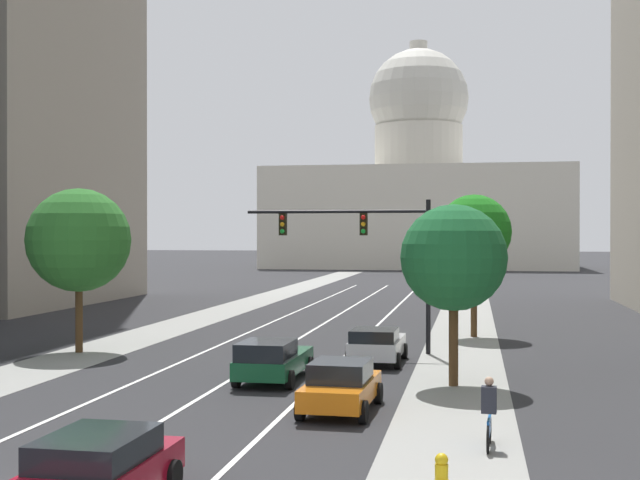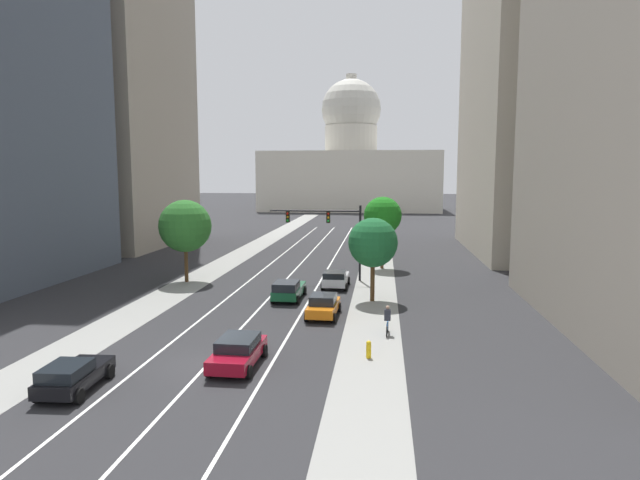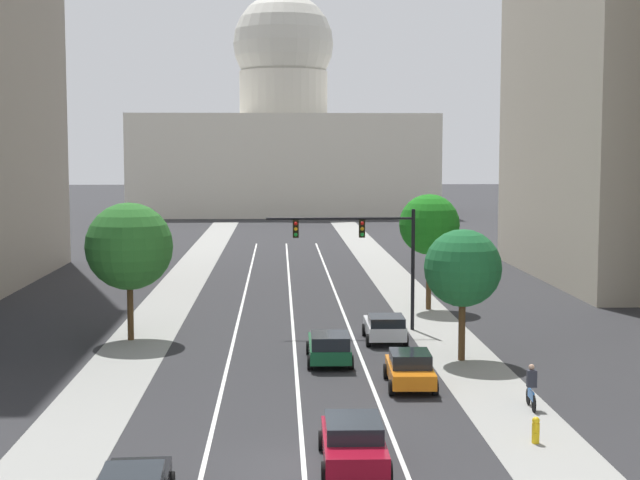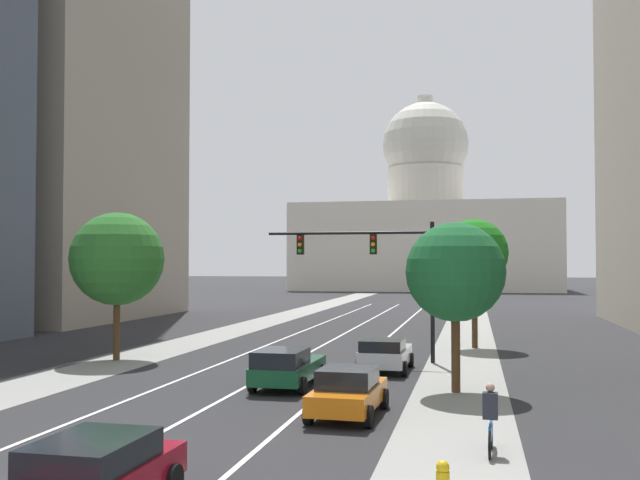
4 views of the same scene
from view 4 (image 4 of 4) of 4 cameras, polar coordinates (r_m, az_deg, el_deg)
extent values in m
plane|color=#2B2B2D|center=(53.04, 2.87, -6.88)|extent=(400.00, 400.00, 0.00)
cube|color=gray|center=(50.12, -7.08, -7.16)|extent=(3.37, 130.00, 0.01)
cube|color=gray|center=(47.39, 11.43, -7.44)|extent=(3.37, 130.00, 0.01)
cube|color=white|center=(39.18, -5.23, -8.64)|extent=(0.16, 90.00, 0.01)
cube|color=white|center=(38.38, -0.74, -8.79)|extent=(0.16, 90.00, 0.01)
cube|color=white|center=(37.82, 3.90, -8.89)|extent=(0.16, 90.00, 0.01)
cube|color=beige|center=(130.27, 8.33, -0.60)|extent=(45.03, 23.75, 14.96)
cylinder|color=beige|center=(130.96, 8.31, 4.16)|extent=(13.42, 13.42, 6.74)
sphere|color=beige|center=(131.96, 8.29, 7.42)|extent=(15.22, 15.22, 15.22)
cylinder|color=beige|center=(133.24, 8.28, 10.33)|extent=(2.74, 2.74, 3.80)
cube|color=orange|center=(22.50, 2.25, -12.16)|extent=(1.90, 4.19, 0.60)
cube|color=black|center=(22.31, 2.19, -10.73)|extent=(1.68, 2.04, 0.57)
cylinder|color=black|center=(24.09, 0.86, -12.20)|extent=(0.24, 0.65, 0.64)
cylinder|color=black|center=(23.75, 5.07, -12.34)|extent=(0.24, 0.65, 0.64)
cylinder|color=black|center=(21.41, -0.90, -13.51)|extent=(0.24, 0.65, 0.64)
cylinder|color=black|center=(21.04, 3.84, -13.71)|extent=(0.24, 0.65, 0.64)
cube|color=#14512D|center=(27.80, -2.45, -10.17)|extent=(1.90, 4.73, 0.61)
cube|color=black|center=(26.60, -3.12, -9.24)|extent=(1.72, 2.24, 0.59)
cylinder|color=black|center=(29.62, -3.37, -10.25)|extent=(0.23, 0.64, 0.64)
cylinder|color=black|center=(29.16, 0.17, -10.39)|extent=(0.23, 0.64, 0.64)
cylinder|color=black|center=(26.59, -5.32, -11.21)|extent=(0.23, 0.64, 0.64)
cylinder|color=black|center=(26.09, -1.39, -11.40)|extent=(0.23, 0.64, 0.64)
cube|color=black|center=(14.41, -17.54, -15.63)|extent=(1.76, 2.41, 0.51)
cylinder|color=black|center=(16.31, -17.83, -17.15)|extent=(0.23, 0.64, 0.64)
cylinder|color=black|center=(15.47, -11.53, -18.05)|extent=(0.23, 0.64, 0.64)
cube|color=silver|center=(31.77, 5.19, -9.06)|extent=(1.94, 4.07, 0.67)
cube|color=black|center=(30.77, 4.95, -8.23)|extent=(1.76, 2.05, 0.47)
cylinder|color=black|center=(33.29, 3.90, -9.32)|extent=(0.23, 0.64, 0.64)
cylinder|color=black|center=(33.05, 7.15, -9.36)|extent=(0.23, 0.64, 0.64)
cylinder|color=black|center=(30.61, 3.07, -9.98)|extent=(0.23, 0.64, 0.64)
cylinder|color=black|center=(30.35, 6.62, -10.04)|extent=(0.23, 0.64, 0.64)
cylinder|color=black|center=(34.30, 8.85, -4.08)|extent=(0.20, 0.20, 6.60)
cylinder|color=black|center=(34.75, 2.27, 0.55)|extent=(7.94, 0.14, 0.14)
cube|color=black|center=(34.55, 4.22, -0.35)|extent=(0.32, 0.28, 0.96)
sphere|color=red|center=(34.41, 4.19, 0.16)|extent=(0.20, 0.20, 0.20)
sphere|color=orange|center=(34.41, 4.19, -0.34)|extent=(0.20, 0.20, 0.20)
sphere|color=green|center=(34.40, 4.19, -0.84)|extent=(0.20, 0.20, 0.20)
cube|color=black|center=(35.22, -1.55, -0.38)|extent=(0.32, 0.28, 0.96)
sphere|color=red|center=(35.08, -1.61, 0.12)|extent=(0.20, 0.20, 0.20)
sphere|color=orange|center=(35.07, -1.61, -0.37)|extent=(0.20, 0.20, 0.20)
sphere|color=green|center=(35.07, -1.61, -0.86)|extent=(0.20, 0.20, 0.20)
sphere|color=yellow|center=(14.57, 9.63, -17.21)|extent=(0.26, 0.26, 0.26)
cylinder|color=black|center=(18.26, 13.21, -15.47)|extent=(0.09, 0.66, 0.66)
cylinder|color=black|center=(19.28, 13.34, -14.74)|extent=(0.09, 0.66, 0.66)
cube|color=#1959B2|center=(18.72, 13.27, -14.44)|extent=(0.12, 1.00, 0.36)
cube|color=#262833|center=(18.54, 13.25, -12.58)|extent=(0.38, 0.30, 0.64)
sphere|color=tan|center=(18.54, 13.25, -11.23)|extent=(0.22, 0.22, 0.22)
cylinder|color=#51381E|center=(40.87, 12.07, -5.56)|extent=(0.32, 0.32, 3.95)
sphere|color=#1E7B1C|center=(40.79, 12.04, -0.97)|extent=(3.71, 3.71, 3.71)
cylinder|color=#51381E|center=(36.35, -15.71, -6.52)|extent=(0.32, 0.32, 3.30)
sphere|color=#2D712A|center=(36.22, -15.66, -1.43)|extent=(4.49, 4.49, 4.49)
cylinder|color=#51381E|center=(26.84, 10.63, -8.47)|extent=(0.32, 0.32, 3.08)
sphere|color=#1D6432|center=(26.66, 10.59, -2.48)|extent=(3.61, 3.61, 3.61)
camera|label=1|loc=(2.72, -167.88, 12.57)|focal=48.30mm
camera|label=2|loc=(13.58, -167.81, 21.73)|focal=30.58mm
camera|label=3|loc=(19.60, -138.67, 16.63)|focal=53.27mm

